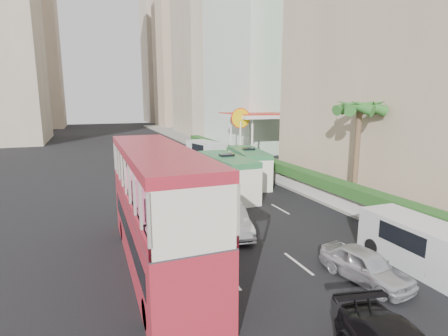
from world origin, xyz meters
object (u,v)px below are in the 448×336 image
double_decker_bus (158,209)px  shell_station (256,137)px  minibus_near (227,176)px  minibus_far (249,167)px  palm_tree (356,156)px  car_silver_lane_b (364,281)px  car_silver_lane_a (230,233)px  panel_van_near (418,243)px  van_asset (211,184)px  panel_van_far (206,151)px

double_decker_bus → shell_station: size_ratio=1.38×
minibus_near → minibus_far: bearing=41.3°
palm_tree → shell_station: size_ratio=0.80×
car_silver_lane_b → palm_tree: bearing=42.3°
car_silver_lane_a → double_decker_bus: bearing=-141.5°
car_silver_lane_a → panel_van_near: bearing=-37.6°
double_decker_bus → car_silver_lane_b: double_decker_bus is taller
double_decker_bus → minibus_near: (6.78, 9.34, -1.05)m
double_decker_bus → van_asset: 14.95m
car_silver_lane_a → shell_station: (11.78, 20.61, 2.75)m
panel_van_near → minibus_far: bearing=91.9°
car_silver_lane_b → van_asset: car_silver_lane_b is taller
double_decker_bus → panel_van_near: size_ratio=2.24×
minibus_near → panel_van_near: size_ratio=1.36×
van_asset → shell_station: shell_station is taller
minibus_near → panel_van_far: (3.38, 14.89, -0.34)m
van_asset → minibus_far: 3.52m
minibus_near → panel_van_far: 15.28m
minibus_near → palm_tree: palm_tree is taller
van_asset → minibus_near: minibus_near is taller
double_decker_bus → minibus_near: bearing=54.0°
double_decker_bus → panel_van_far: double_decker_bus is taller
double_decker_bus → car_silver_lane_b: (7.19, -4.18, -2.53)m
palm_tree → shell_station: 19.14m
double_decker_bus → car_silver_lane_a: (4.22, 2.39, -2.53)m
car_silver_lane_b → minibus_far: minibus_far is taller
car_silver_lane_b → panel_van_far: size_ratio=0.67×
car_silver_lane_b → palm_tree: (6.61, 8.18, 3.38)m
minibus_far → palm_tree: palm_tree is taller
double_decker_bus → panel_van_near: 11.04m
double_decker_bus → car_silver_lane_a: bearing=29.5°
double_decker_bus → panel_van_near: double_decker_bus is taller
double_decker_bus → palm_tree: palm_tree is taller
car_silver_lane_a → palm_tree: 10.28m
panel_van_near → panel_van_far: (-0.03, 28.18, 0.15)m
minibus_near → double_decker_bus: bearing=-127.9°
car_silver_lane_b → double_decker_bus: bearing=141.1°
shell_station → car_silver_lane_a: bearing=-119.7°
car_silver_lane_b → shell_station: 28.70m
car_silver_lane_b → panel_van_far: bearing=75.3°
panel_van_near → shell_station: bearing=79.0°
minibus_near → panel_van_far: bearing=75.3°
minibus_near → minibus_far: size_ratio=1.03×
car_silver_lane_a → panel_van_near: 8.75m
minibus_near → car_silver_lane_a: bearing=-112.2°
double_decker_bus → minibus_near: size_ratio=1.65×
car_silver_lane_a → car_silver_lane_b: 7.20m
van_asset → panel_van_near: bearing=-68.7°
car_silver_lane_b → panel_van_far: (2.98, 28.41, 1.13)m
double_decker_bus → minibus_far: size_ratio=1.71×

